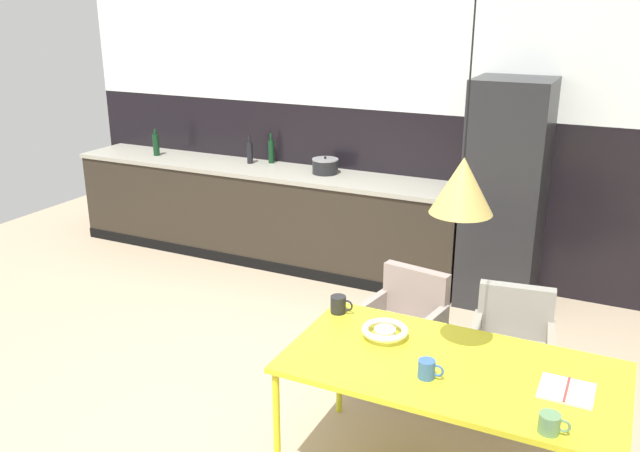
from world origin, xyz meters
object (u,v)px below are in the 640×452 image
at_px(mug_tall_blue, 550,423).
at_px(bottle_vinegar_dark, 156,144).
at_px(pendant_lamp_over_table_near, 462,185).
at_px(mug_white_ceramic, 427,369).
at_px(armchair_facing_counter, 406,314).
at_px(fruit_bowl, 385,331).
at_px(mug_dark_espresso, 339,305).
at_px(refrigerator_column, 505,195).
at_px(dining_table, 451,373).
at_px(open_book, 567,391).
at_px(cooking_pot, 325,166).
at_px(bottle_spice_small, 250,152).
at_px(bottle_oil_tall, 271,151).
at_px(armchair_by_stool, 513,335).

height_order(mug_tall_blue, bottle_vinegar_dark, bottle_vinegar_dark).
relative_size(bottle_vinegar_dark, pendant_lamp_over_table_near, 0.19).
bearing_deg(mug_white_ceramic, armchair_facing_counter, 113.14).
bearing_deg(fruit_bowl, mug_dark_espresso, 154.40).
distance_m(refrigerator_column, bottle_vinegar_dark, 3.54).
distance_m(dining_table, fruit_bowl, 0.43).
relative_size(refrigerator_column, open_book, 7.76).
bearing_deg(dining_table, cooking_pot, 126.96).
xyz_separation_m(refrigerator_column, bottle_spice_small, (-2.49, 0.10, 0.10)).
bearing_deg(armchair_facing_counter, refrigerator_column, -91.53).
height_order(fruit_bowl, bottle_oil_tall, bottle_oil_tall).
relative_size(refrigerator_column, dining_table, 1.14).
height_order(armchair_by_stool, bottle_spice_small, bottle_spice_small).
bearing_deg(armchair_by_stool, cooking_pot, -45.63).
bearing_deg(pendant_lamp_over_table_near, open_book, 5.20).
height_order(armchair_by_stool, open_book, armchair_by_stool).
distance_m(refrigerator_column, bottle_oil_tall, 2.32).
relative_size(open_book, bottle_spice_small, 0.86).
distance_m(open_book, cooking_pot, 3.52).
xyz_separation_m(armchair_facing_counter, armchair_by_stool, (0.68, 0.01, 0.00)).
xyz_separation_m(mug_white_ceramic, bottle_oil_tall, (-2.48, 2.84, 0.26)).
height_order(refrigerator_column, mug_tall_blue, refrigerator_column).
bearing_deg(bottle_spice_small, bottle_vinegar_dark, -173.57).
bearing_deg(refrigerator_column, mug_dark_espresso, -102.77).
bearing_deg(bottle_oil_tall, mug_white_ceramic, -48.83).
bearing_deg(bottle_vinegar_dark, armchair_facing_counter, -25.11).
relative_size(mug_tall_blue, bottle_vinegar_dark, 0.48).
relative_size(armchair_facing_counter, mug_white_ceramic, 6.04).
bearing_deg(open_book, bottle_oil_tall, 139.18).
height_order(armchair_facing_counter, mug_white_ceramic, mug_white_ceramic).
relative_size(dining_table, fruit_bowl, 6.57).
distance_m(mug_white_ceramic, pendant_lamp_over_table_near, 0.89).
bearing_deg(refrigerator_column, cooking_pot, 177.76).
xyz_separation_m(open_book, bottle_spice_small, (-3.27, 2.57, 0.29)).
xyz_separation_m(dining_table, bottle_oil_tall, (-2.56, 2.67, 0.35)).
distance_m(armchair_facing_counter, bottle_spice_small, 2.80).
relative_size(mug_white_ceramic, bottle_vinegar_dark, 0.46).
height_order(armchair_facing_counter, armchair_by_stool, same).
distance_m(armchair_by_stool, pendant_lamp_over_table_near, 1.54).
relative_size(armchair_facing_counter, mug_dark_espresso, 5.61).
bearing_deg(open_book, bottle_vinegar_dark, 150.52).
xyz_separation_m(armchair_facing_counter, bottle_spice_small, (-2.19, 1.64, 0.55)).
distance_m(dining_table, mug_dark_espresso, 0.80).
bearing_deg(bottle_vinegar_dark, fruit_bowl, -34.42).
xyz_separation_m(mug_tall_blue, bottle_oil_tall, (-3.07, 3.02, 0.26)).
height_order(open_book, bottle_vinegar_dark, bottle_vinegar_dark).
relative_size(armchair_facing_counter, cooking_pot, 3.14).
xyz_separation_m(mug_dark_espresso, cooking_pot, (-1.16, 2.24, 0.20)).
bearing_deg(bottle_spice_small, cooking_pot, -2.70).
distance_m(refrigerator_column, fruit_bowl, 2.35).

